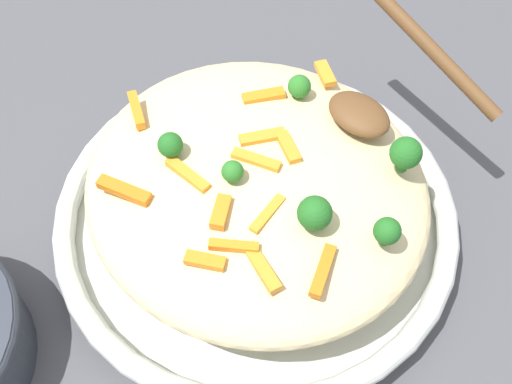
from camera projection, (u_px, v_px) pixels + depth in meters
The scene contains 24 objects.
ground_plane at pixel (256, 231), 0.58m from camera, with size 2.40×2.40×0.00m, color #4C4C51.
serving_bowl at pixel (256, 218), 0.56m from camera, with size 0.35×0.35×0.04m.
pasta_mound at pixel (256, 186), 0.52m from camera, with size 0.29×0.27×0.07m, color beige.
carrot_piece_0 at pixel (136, 110), 0.53m from camera, with size 0.04×0.01×0.01m, color orange.
carrot_piece_1 at pixel (234, 246), 0.45m from camera, with size 0.04×0.01×0.01m, color orange.
carrot_piece_2 at pixel (288, 147), 0.50m from camera, with size 0.03×0.01×0.01m, color orange.
carrot_piece_3 at pixel (323, 271), 0.44m from camera, with size 0.04×0.01×0.01m, color orange.
carrot_piece_4 at pixel (221, 212), 0.46m from camera, with size 0.03×0.01×0.01m, color orange.
carrot_piece_5 at pixel (188, 175), 0.49m from camera, with size 0.04×0.01×0.01m, color orange.
carrot_piece_6 at pixel (124, 190), 0.48m from camera, with size 0.04×0.01×0.01m, color orange.
carrot_piece_7 at pixel (205, 261), 0.45m from camera, with size 0.03×0.01×0.01m, color orange.
carrot_piece_8 at pixel (325, 73), 0.55m from camera, with size 0.03×0.01×0.01m, color orange.
carrot_piece_9 at pixel (267, 214), 0.47m from camera, with size 0.04×0.01×0.01m, color orange.
carrot_piece_10 at pixel (255, 159), 0.49m from camera, with size 0.04×0.01×0.01m, color orange.
carrot_piece_11 at pixel (264, 97), 0.53m from camera, with size 0.04×0.01×0.01m, color orange.
carrot_piece_12 at pixel (262, 137), 0.50m from camera, with size 0.04×0.01×0.01m, color orange.
carrot_piece_13 at pixel (262, 267), 0.44m from camera, with size 0.04×0.01×0.01m, color orange.
broccoli_floret_0 at pixel (229, 169), 0.48m from camera, with size 0.02×0.02×0.02m.
broccoli_floret_1 at pixel (406, 153), 0.48m from camera, with size 0.03×0.03×0.03m.
broccoli_floret_2 at pixel (387, 231), 0.45m from camera, with size 0.02×0.02×0.03m.
broccoli_floret_3 at pixel (315, 214), 0.45m from camera, with size 0.03×0.03×0.03m.
broccoli_floret_4 at pixel (170, 145), 0.49m from camera, with size 0.02×0.02×0.02m.
broccoli_floret_5 at pixel (299, 87), 0.53m from camera, with size 0.02×0.02×0.02m.
serving_spoon at pixel (385, 88), 0.52m from camera, with size 0.16×0.11×0.07m.
Camera 1 is at (-0.22, 0.21, 0.49)m, focal length 44.41 mm.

